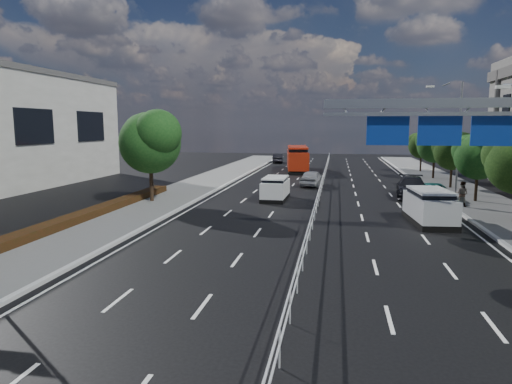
# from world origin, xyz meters

# --- Properties ---
(ground) EXTENTS (160.00, 160.00, 0.00)m
(ground) POSITION_xyz_m (0.00, 0.00, 0.00)
(ground) COLOR black
(ground) RESTS_ON ground
(kerb_near) EXTENTS (0.25, 140.00, 0.15)m
(kerb_near) POSITION_xyz_m (-9.00, 0.00, 0.07)
(kerb_near) COLOR silver
(kerb_near) RESTS_ON ground
(median_fence) EXTENTS (0.05, 85.00, 1.02)m
(median_fence) POSITION_xyz_m (0.00, 22.50, 0.53)
(median_fence) COLOR silver
(median_fence) RESTS_ON ground
(hedge_near) EXTENTS (1.00, 36.00, 0.44)m
(hedge_near) POSITION_xyz_m (-13.30, 5.00, 0.36)
(hedge_near) COLOR black
(hedge_near) RESTS_ON sidewalk_near
(overhead_gantry) EXTENTS (10.24, 0.38, 7.45)m
(overhead_gantry) POSITION_xyz_m (6.74, 10.05, 5.61)
(overhead_gantry) COLOR gray
(overhead_gantry) RESTS_ON ground
(streetlight_far) EXTENTS (2.78, 2.40, 9.00)m
(streetlight_far) POSITION_xyz_m (10.50, 26.00, 5.21)
(streetlight_far) COLOR gray
(streetlight_far) RESTS_ON ground
(near_tree_back) EXTENTS (4.84, 4.51, 6.69)m
(near_tree_back) POSITION_xyz_m (-11.94, 17.97, 4.61)
(near_tree_back) COLOR black
(near_tree_back) RESTS_ON ground
(far_tree_e) EXTENTS (3.63, 3.38, 5.13)m
(far_tree_e) POSITION_xyz_m (11.25, 21.98, 3.56)
(far_tree_e) COLOR black
(far_tree_e) RESTS_ON ground
(far_tree_f) EXTENTS (3.52, 3.28, 5.02)m
(far_tree_f) POSITION_xyz_m (11.24, 29.48, 3.49)
(far_tree_f) COLOR black
(far_tree_f) RESTS_ON ground
(far_tree_g) EXTENTS (3.96, 3.69, 5.45)m
(far_tree_g) POSITION_xyz_m (11.25, 36.98, 3.75)
(far_tree_g) COLOR black
(far_tree_g) RESTS_ON ground
(far_tree_h) EXTENTS (3.41, 3.18, 4.91)m
(far_tree_h) POSITION_xyz_m (11.24, 44.48, 3.42)
(far_tree_h) COLOR black
(far_tree_h) RESTS_ON ground
(white_minivan) EXTENTS (1.83, 4.05, 1.74)m
(white_minivan) POSITION_xyz_m (-3.31, 20.84, 0.86)
(white_minivan) COLOR black
(white_minivan) RESTS_ON ground
(red_bus) EXTENTS (3.62, 10.40, 3.04)m
(red_bus) POSITION_xyz_m (-3.60, 43.50, 1.59)
(red_bus) COLOR black
(red_bus) RESTS_ON ground
(near_car_silver) EXTENTS (2.32, 4.55, 1.48)m
(near_car_silver) POSITION_xyz_m (-1.00, 29.47, 0.74)
(near_car_silver) COLOR #96979C
(near_car_silver) RESTS_ON ground
(near_car_dark) EXTENTS (1.82, 4.26, 1.37)m
(near_car_dark) POSITION_xyz_m (-7.60, 55.83, 0.68)
(near_car_dark) COLOR black
(near_car_dark) RESTS_ON ground
(silver_minivan) EXTENTS (2.41, 4.88, 1.96)m
(silver_minivan) POSITION_xyz_m (6.50, 14.00, 0.97)
(silver_minivan) COLOR black
(silver_minivan) RESTS_ON ground
(parked_car_teal) EXTENTS (2.56, 4.91, 1.32)m
(parked_car_teal) POSITION_xyz_m (8.30, 22.00, 0.66)
(parked_car_teal) COLOR #176B66
(parked_car_teal) RESTS_ON ground
(parked_car_dark) EXTENTS (2.82, 5.73, 1.60)m
(parked_car_dark) POSITION_xyz_m (7.01, 23.75, 0.80)
(parked_car_dark) COLOR black
(parked_car_dark) RESTS_ON ground
(pedestrian_b) EXTENTS (1.04, 0.98, 1.69)m
(pedestrian_b) POSITION_xyz_m (9.60, 19.45, 0.99)
(pedestrian_b) COLOR gray
(pedestrian_b) RESTS_ON sidewalk_far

